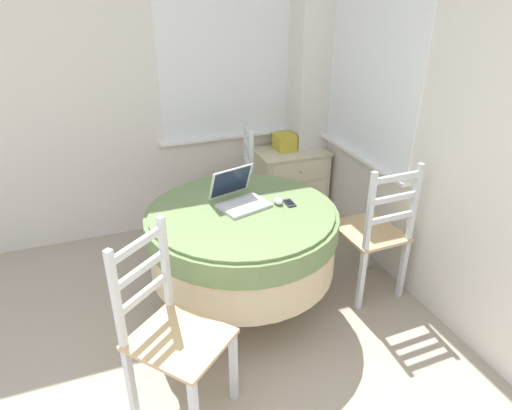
{
  "coord_description": "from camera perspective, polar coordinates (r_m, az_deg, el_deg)",
  "views": [
    {
      "loc": [
        0.28,
        -0.84,
        2.01
      ],
      "look_at": [
        1.22,
        1.67,
        0.65
      ],
      "focal_mm": 32.0,
      "sensor_mm": 36.0,
      "label": 1
    }
  ],
  "objects": [
    {
      "name": "dining_chair_near_back_window",
      "position": [
        3.7,
        -3.14,
        2.16
      ],
      "size": [
        0.51,
        0.47,
        0.99
      ],
      "color": "tan",
      "rests_on": "ground_plane"
    },
    {
      "name": "laptop",
      "position": [
        2.85,
        -2.11,
        1.01
      ],
      "size": [
        0.37,
        0.36,
        0.22
      ],
      "color": "silver",
      "rests_on": "round_dining_table"
    },
    {
      "name": "corner_room_shell",
      "position": [
        2.9,
        0.25,
        12.24
      ],
      "size": [
        4.48,
        4.66,
        2.55
      ],
      "color": "silver",
      "rests_on": "ground_plane"
    },
    {
      "name": "round_dining_table",
      "position": [
        2.89,
        -1.74,
        -3.76
      ],
      "size": [
        1.2,
        1.2,
        0.72
      ],
      "color": "#4C3D2D",
      "rests_on": "ground_plane"
    },
    {
      "name": "dining_chair_near_right_window",
      "position": [
        3.15,
        14.51,
        -3.4
      ],
      "size": [
        0.4,
        0.45,
        0.99
      ],
      "color": "tan",
      "rests_on": "ground_plane"
    },
    {
      "name": "dining_chair_camera_near",
      "position": [
        2.31,
        -10.56,
        -15.56
      ],
      "size": [
        0.58,
        0.58,
        0.99
      ],
      "color": "tan",
      "rests_on": "ground_plane"
    },
    {
      "name": "corner_cabinet",
      "position": [
        4.11,
        4.26,
        2.58
      ],
      "size": [
        0.61,
        0.43,
        0.65
      ],
      "color": "beige",
      "rests_on": "ground_plane"
    },
    {
      "name": "storage_box",
      "position": [
        3.99,
        3.6,
        7.88
      ],
      "size": [
        0.16,
        0.18,
        0.14
      ],
      "color": "gold",
      "rests_on": "corner_cabinet"
    },
    {
      "name": "cell_phone",
      "position": [
        2.88,
        4.18,
        0.26
      ],
      "size": [
        0.06,
        0.1,
        0.01
      ],
      "color": "#2D2D33",
      "rests_on": "round_dining_table"
    },
    {
      "name": "computer_mouse",
      "position": [
        2.86,
        2.8,
        0.53
      ],
      "size": [
        0.05,
        0.08,
        0.04
      ],
      "color": "white",
      "rests_on": "round_dining_table"
    }
  ]
}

